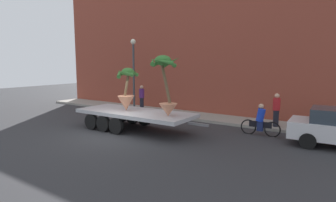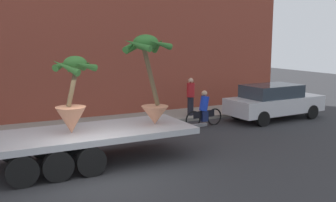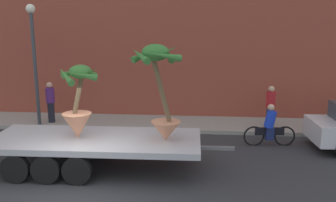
{
  "view_description": "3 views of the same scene",
  "coord_description": "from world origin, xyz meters",
  "px_view_note": "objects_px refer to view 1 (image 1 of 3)",
  "views": [
    {
      "loc": [
        9.42,
        -9.35,
        3.42
      ],
      "look_at": [
        2.17,
        1.23,
        1.67
      ],
      "focal_mm": 30.31,
      "sensor_mm": 36.0,
      "label": 1
    },
    {
      "loc": [
        -2.73,
        -9.53,
        3.65
      ],
      "look_at": [
        3.02,
        2.03,
        1.53
      ],
      "focal_mm": 41.37,
      "sensor_mm": 36.0,
      "label": 2
    },
    {
      "loc": [
        3.1,
        -8.87,
        4.43
      ],
      "look_at": [
        2.14,
        2.36,
        1.9
      ],
      "focal_mm": 39.46,
      "sensor_mm": 36.0,
      "label": 3
    }
  ],
  "objects_px": {
    "cyclist": "(260,121)",
    "pedestrian_far_left": "(142,97)",
    "flatbed_trailer": "(131,115)",
    "potted_palm_middle": "(127,92)",
    "street_lamp": "(134,65)",
    "potted_palm_rear": "(166,84)",
    "pedestrian_near_gate": "(276,109)"
  },
  "relations": [
    {
      "from": "potted_palm_rear",
      "to": "street_lamp",
      "type": "height_order",
      "value": "street_lamp"
    },
    {
      "from": "pedestrian_near_gate",
      "to": "pedestrian_far_left",
      "type": "relative_size",
      "value": 1.0
    },
    {
      "from": "potted_palm_rear",
      "to": "pedestrian_far_left",
      "type": "xyz_separation_m",
      "value": [
        -5.09,
        4.42,
        -1.4
      ]
    },
    {
      "from": "pedestrian_far_left",
      "to": "potted_palm_middle",
      "type": "bearing_deg",
      "value": -58.65
    },
    {
      "from": "pedestrian_near_gate",
      "to": "street_lamp",
      "type": "xyz_separation_m",
      "value": [
        -9.37,
        -0.25,
        2.19
      ]
    },
    {
      "from": "potted_palm_middle",
      "to": "pedestrian_near_gate",
      "type": "relative_size",
      "value": 1.27
    },
    {
      "from": "pedestrian_near_gate",
      "to": "pedestrian_far_left",
      "type": "height_order",
      "value": "same"
    },
    {
      "from": "potted_palm_rear",
      "to": "potted_palm_middle",
      "type": "height_order",
      "value": "potted_palm_rear"
    },
    {
      "from": "street_lamp",
      "to": "potted_palm_rear",
      "type": "bearing_deg",
      "value": -36.53
    },
    {
      "from": "potted_palm_rear",
      "to": "pedestrian_near_gate",
      "type": "relative_size",
      "value": 1.62
    },
    {
      "from": "potted_palm_rear",
      "to": "pedestrian_near_gate",
      "type": "distance_m",
      "value": 5.98
    },
    {
      "from": "pedestrian_far_left",
      "to": "street_lamp",
      "type": "relative_size",
      "value": 0.35
    },
    {
      "from": "potted_palm_middle",
      "to": "pedestrian_far_left",
      "type": "relative_size",
      "value": 1.27
    },
    {
      "from": "flatbed_trailer",
      "to": "potted_palm_middle",
      "type": "bearing_deg",
      "value": -150.25
    },
    {
      "from": "cyclist",
      "to": "pedestrian_far_left",
      "type": "relative_size",
      "value": 1.08
    },
    {
      "from": "cyclist",
      "to": "pedestrian_near_gate",
      "type": "distance_m",
      "value": 1.72
    },
    {
      "from": "pedestrian_near_gate",
      "to": "flatbed_trailer",
      "type": "bearing_deg",
      "value": -145.33
    },
    {
      "from": "pedestrian_near_gate",
      "to": "pedestrian_far_left",
      "type": "distance_m",
      "value": 8.99
    },
    {
      "from": "flatbed_trailer",
      "to": "cyclist",
      "type": "distance_m",
      "value": 6.35
    },
    {
      "from": "potted_palm_middle",
      "to": "street_lamp",
      "type": "bearing_deg",
      "value": 127.09
    },
    {
      "from": "flatbed_trailer",
      "to": "potted_palm_middle",
      "type": "distance_m",
      "value": 1.19
    },
    {
      "from": "pedestrian_far_left",
      "to": "street_lamp",
      "type": "height_order",
      "value": "street_lamp"
    },
    {
      "from": "cyclist",
      "to": "street_lamp",
      "type": "height_order",
      "value": "street_lamp"
    },
    {
      "from": "potted_palm_middle",
      "to": "cyclist",
      "type": "xyz_separation_m",
      "value": [
        5.99,
        2.67,
        -1.27
      ]
    },
    {
      "from": "cyclist",
      "to": "potted_palm_middle",
      "type": "bearing_deg",
      "value": -155.95
    },
    {
      "from": "flatbed_trailer",
      "to": "pedestrian_near_gate",
      "type": "relative_size",
      "value": 4.21
    },
    {
      "from": "flatbed_trailer",
      "to": "cyclist",
      "type": "xyz_separation_m",
      "value": [
        5.81,
        2.57,
        -0.1
      ]
    },
    {
      "from": "potted_palm_rear",
      "to": "pedestrian_near_gate",
      "type": "xyz_separation_m",
      "value": [
        3.9,
        4.3,
        -1.4
      ]
    },
    {
      "from": "flatbed_trailer",
      "to": "potted_palm_middle",
      "type": "xyz_separation_m",
      "value": [
        -0.18,
        -0.1,
        1.17
      ]
    },
    {
      "from": "pedestrian_far_left",
      "to": "flatbed_trailer",
      "type": "bearing_deg",
      "value": -56.39
    },
    {
      "from": "potted_palm_middle",
      "to": "pedestrian_near_gate",
      "type": "xyz_separation_m",
      "value": [
        6.29,
        4.33,
        -0.9
      ]
    },
    {
      "from": "potted_palm_middle",
      "to": "pedestrian_near_gate",
      "type": "distance_m",
      "value": 7.69
    }
  ]
}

